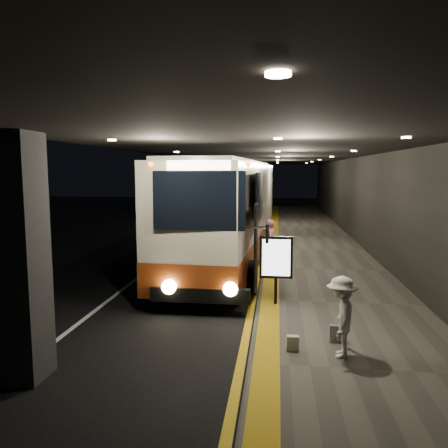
# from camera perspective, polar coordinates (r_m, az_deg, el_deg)

# --- Properties ---
(ground) EXTENTS (90.00, 90.00, 0.00)m
(ground) POSITION_cam_1_polar(r_m,az_deg,el_deg) (15.80, -4.22, -6.70)
(ground) COLOR black
(lane_line_white) EXTENTS (0.12, 50.00, 0.01)m
(lane_line_white) POSITION_cam_1_polar(r_m,az_deg,el_deg) (20.95, -6.41, -3.30)
(lane_line_white) COLOR silver
(lane_line_white) RESTS_ON ground
(kerb_stripe_yellow) EXTENTS (0.18, 50.00, 0.01)m
(kerb_stripe_yellow) POSITION_cam_1_polar(r_m,az_deg,el_deg) (20.41, 5.03, -3.56)
(kerb_stripe_yellow) COLOR gold
(kerb_stripe_yellow) RESTS_ON ground
(sidewalk) EXTENTS (4.50, 50.00, 0.15)m
(sidewalk) POSITION_cam_1_polar(r_m,az_deg,el_deg) (20.46, 11.78, -3.46)
(sidewalk) COLOR #514C44
(sidewalk) RESTS_ON ground
(tactile_strip) EXTENTS (0.50, 50.00, 0.01)m
(tactile_strip) POSITION_cam_1_polar(r_m,az_deg,el_deg) (20.37, 6.44, -3.17)
(tactile_strip) COLOR gold
(tactile_strip) RESTS_ON sidewalk
(terminal_wall) EXTENTS (0.10, 50.00, 6.00)m
(terminal_wall) POSITION_cam_1_polar(r_m,az_deg,el_deg) (20.46, 18.29, 4.59)
(terminal_wall) COLOR black
(terminal_wall) RESTS_ON ground
(support_columns) EXTENTS (0.80, 24.80, 4.40)m
(support_columns) POSITION_cam_1_polar(r_m,az_deg,el_deg) (19.64, -6.32, 2.47)
(support_columns) COLOR black
(support_columns) RESTS_ON ground
(canopy) EXTENTS (9.00, 50.00, 0.40)m
(canopy) POSITION_cam_1_polar(r_m,az_deg,el_deg) (20.08, 5.60, 9.43)
(canopy) COLOR black
(canopy) RESTS_ON support_columns
(coach_main) EXTENTS (3.32, 12.91, 3.99)m
(coach_main) POSITION_cam_1_polar(r_m,az_deg,el_deg) (17.11, 0.49, 0.90)
(coach_main) COLOR beige
(coach_main) RESTS_ON ground
(coach_second) EXTENTS (2.65, 11.20, 3.50)m
(coach_second) POSITION_cam_1_polar(r_m,az_deg,el_deg) (31.16, 3.35, 3.20)
(coach_second) COLOR beige
(coach_second) RESTS_ON ground
(passenger_boarding) EXTENTS (0.49, 0.69, 1.77)m
(passenger_boarding) POSITION_cam_1_polar(r_m,az_deg,el_deg) (16.58, 6.18, -2.42)
(passenger_boarding) COLOR #C75D7C
(passenger_boarding) RESTS_ON sidewalk
(passenger_waiting_white) EXTENTS (0.61, 1.08, 1.58)m
(passenger_waiting_white) POSITION_cam_1_polar(r_m,az_deg,el_deg) (8.86, 15.07, -11.62)
(passenger_waiting_white) COLOR silver
(passenger_waiting_white) RESTS_ON sidewalk
(bag_polka) EXTENTS (0.31, 0.15, 0.37)m
(bag_polka) POSITION_cam_1_polar(r_m,az_deg,el_deg) (9.70, 14.54, -13.74)
(bag_polka) COLOR black
(bag_polka) RESTS_ON sidewalk
(bag_plain) EXTENTS (0.24, 0.14, 0.30)m
(bag_plain) POSITION_cam_1_polar(r_m,az_deg,el_deg) (9.16, 8.98, -15.12)
(bag_plain) COLOR silver
(bag_plain) RESTS_ON sidewalk
(info_sign) EXTENTS (0.88, 0.13, 1.85)m
(info_sign) POSITION_cam_1_polar(r_m,az_deg,el_deg) (11.75, 6.83, -4.52)
(info_sign) COLOR black
(info_sign) RESTS_ON sidewalk
(stanchion_post) EXTENTS (0.05, 0.05, 1.07)m
(stanchion_post) POSITION_cam_1_polar(r_m,az_deg,el_deg) (14.80, 6.94, -4.96)
(stanchion_post) COLOR black
(stanchion_post) RESTS_ON sidewalk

